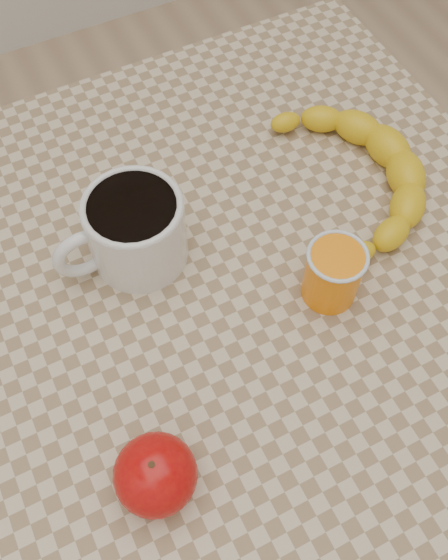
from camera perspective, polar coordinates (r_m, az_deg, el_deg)
name	(u,v)px	position (r m, az deg, el deg)	size (l,w,h in m)	color
ground	(224,460)	(1.42, 0.00, -16.09)	(3.00, 3.00, 0.00)	tan
table	(224,322)	(0.79, 0.00, -3.91)	(0.80, 0.80, 0.75)	#C5AE8B
coffee_mug	(133,229)	(0.71, -8.29, 4.63)	(0.16, 0.12, 0.10)	silver
orange_juice_glass	(333,273)	(0.69, 9.94, 0.60)	(0.07, 0.07, 0.08)	orange
apple	(155,475)	(0.60, -6.29, -17.27)	(0.10, 0.10, 0.07)	#9F0508
banana	(355,175)	(0.80, 11.93, 9.37)	(0.28, 0.34, 0.05)	yellow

